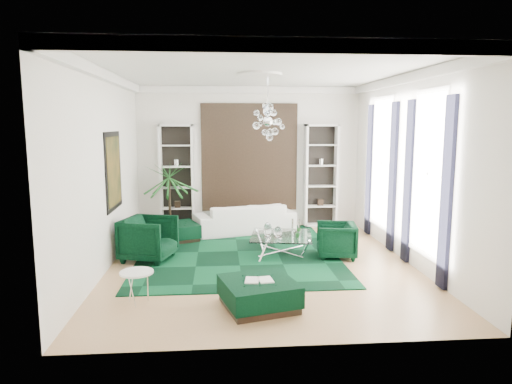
{
  "coord_description": "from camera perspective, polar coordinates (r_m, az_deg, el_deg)",
  "views": [
    {
      "loc": [
        -0.81,
        -8.9,
        2.8
      ],
      "look_at": [
        -0.06,
        0.5,
        1.39
      ],
      "focal_mm": 32.0,
      "sensor_mm": 36.0,
      "label": 1
    }
  ],
  "objects": [
    {
      "name": "table_plant",
      "position": [
        9.61,
        5.29,
        -5.07
      ],
      "size": [
        0.15,
        0.13,
        0.23
      ],
      "primitive_type": "imported",
      "rotation": [
        0.0,
        0.0,
        -0.28
      ],
      "color": "#19591E",
      "rests_on": "coffee_table"
    },
    {
      "name": "ceiling_medallion",
      "position": [
        9.28,
        0.46,
        14.49
      ],
      "size": [
        0.9,
        0.9,
        0.05
      ],
      "primitive_type": "cylinder",
      "color": "white",
      "rests_on": "ceiling"
    },
    {
      "name": "sofa",
      "position": [
        11.89,
        -1.46,
        -3.28
      ],
      "size": [
        2.74,
        1.65,
        0.75
      ],
      "primitive_type": "imported",
      "rotation": [
        0.0,
        0.0,
        3.41
      ],
      "color": "white",
      "rests_on": "floor"
    },
    {
      "name": "tapestry",
      "position": [
        12.41,
        -0.84,
        4.33
      ],
      "size": [
        2.5,
        0.06,
        2.8
      ],
      "primitive_type": "cube",
      "color": "black",
      "rests_on": "wall_back"
    },
    {
      "name": "shelving_right",
      "position": [
        12.59,
        8.11,
        2.02
      ],
      "size": [
        0.9,
        0.38,
        2.8
      ],
      "primitive_type": null,
      "color": "white",
      "rests_on": "floor"
    },
    {
      "name": "armchair_left",
      "position": [
        9.74,
        -13.26,
        -5.7
      ],
      "size": [
        1.23,
        1.22,
        0.9
      ],
      "primitive_type": "imported",
      "rotation": [
        0.0,
        0.0,
        1.27
      ],
      "color": "black",
      "rests_on": "floor"
    },
    {
      "name": "chandelier",
      "position": [
        9.28,
        1.47,
        8.8
      ],
      "size": [
        0.87,
        0.87,
        0.74
      ],
      "primitive_type": null,
      "rotation": [
        0.0,
        0.0,
        0.06
      ],
      "color": "white",
      "rests_on": "ceiling"
    },
    {
      "name": "window_far",
      "position": [
        11.11,
        15.47,
        3.54
      ],
      "size": [
        0.03,
        1.1,
        2.9
      ],
      "primitive_type": "cube",
      "color": "white",
      "rests_on": "wall_right"
    },
    {
      "name": "window_near",
      "position": [
        8.9,
        20.74,
        2.14
      ],
      "size": [
        0.03,
        1.1,
        2.9
      ],
      "primitive_type": "cube",
      "color": "white",
      "rests_on": "wall_right"
    },
    {
      "name": "rug",
      "position": [
        10.16,
        -2.31,
        -7.45
      ],
      "size": [
        4.2,
        5.0,
        0.02
      ],
      "primitive_type": "cube",
      "color": "black",
      "rests_on": "floor"
    },
    {
      "name": "wall_right",
      "position": [
        9.72,
        18.59,
        2.74
      ],
      "size": [
        0.02,
        7.0,
        3.8
      ],
      "primitive_type": "cube",
      "color": "silver",
      "rests_on": "ground"
    },
    {
      "name": "book",
      "position": [
        7.11,
        0.35,
        -10.9
      ],
      "size": [
        0.44,
        0.29,
        0.03
      ],
      "primitive_type": "cube",
      "color": "white",
      "rests_on": "ottoman_front"
    },
    {
      "name": "ottoman_front",
      "position": [
        7.19,
        0.35,
        -12.61
      ],
      "size": [
        1.3,
        1.3,
        0.42
      ],
      "primitive_type": "cube",
      "rotation": [
        0.0,
        0.0,
        0.26
      ],
      "color": "black",
      "rests_on": "floor"
    },
    {
      "name": "ceiling",
      "position": [
        8.99,
        0.64,
        14.94
      ],
      "size": [
        6.0,
        7.0,
        0.02
      ],
      "primitive_type": "cube",
      "color": "white",
      "rests_on": "ground"
    },
    {
      "name": "wall_front",
      "position": [
        5.52,
        3.93,
        -0.91
      ],
      "size": [
        6.0,
        0.02,
        3.8
      ],
      "primitive_type": "cube",
      "color": "silver",
      "rests_on": "ground"
    },
    {
      "name": "painting",
      "position": [
        9.78,
        -17.33,
        2.53
      ],
      "size": [
        0.04,
        1.3,
        1.6
      ],
      "primitive_type": "cube",
      "color": "black",
      "rests_on": "wall_left"
    },
    {
      "name": "crown_molding",
      "position": [
        8.98,
        0.64,
        14.24
      ],
      "size": [
        6.0,
        7.0,
        0.18
      ],
      "primitive_type": null,
      "color": "white",
      "rests_on": "ceiling"
    },
    {
      "name": "palm",
      "position": [
        11.9,
        -10.79,
        0.51
      ],
      "size": [
        1.9,
        1.9,
        2.36
      ],
      "primitive_type": null,
      "rotation": [
        0.0,
        0.0,
        0.37
      ],
      "color": "#19591E",
      "rests_on": "floor"
    },
    {
      "name": "ottoman_side",
      "position": [
        11.25,
        -9.83,
        -4.96
      ],
      "size": [
        1.21,
        1.21,
        0.41
      ],
      "primitive_type": "cube",
      "rotation": [
        0.0,
        0.0,
        0.38
      ],
      "color": "black",
      "rests_on": "floor"
    },
    {
      "name": "coffee_table",
      "position": [
        9.9,
        3.17,
        -6.63
      ],
      "size": [
        1.46,
        1.46,
        0.44
      ],
      "primitive_type": null,
      "rotation": [
        0.0,
        0.0,
        -0.16
      ],
      "color": "white",
      "rests_on": "floor"
    },
    {
      "name": "shelving_left",
      "position": [
        12.34,
        -9.86,
        1.85
      ],
      "size": [
        0.9,
        0.38,
        2.8
      ],
      "primitive_type": null,
      "color": "white",
      "rests_on": "floor"
    },
    {
      "name": "curtain_near_a",
      "position": [
        8.22,
        22.73,
        -0.21
      ],
      "size": [
        0.07,
        0.3,
        3.25
      ],
      "primitive_type": "cube",
      "color": "black",
      "rests_on": "floor"
    },
    {
      "name": "curtain_far_b",
      "position": [
        11.85,
        13.98,
        2.67
      ],
      "size": [
        0.07,
        0.3,
        3.25
      ],
      "primitive_type": "cube",
      "color": "black",
      "rests_on": "floor"
    },
    {
      "name": "side_table",
      "position": [
        7.55,
        -14.63,
        -11.52
      ],
      "size": [
        0.62,
        0.62,
        0.51
      ],
      "primitive_type": "cylinder",
      "rotation": [
        0.0,
        0.0,
        0.2
      ],
      "color": "white",
      "rests_on": "floor"
    },
    {
      "name": "curtain_near_b",
      "position": [
        9.62,
        18.5,
        1.18
      ],
      "size": [
        0.07,
        0.3,
        3.25
      ],
      "primitive_type": "cube",
      "color": "black",
      "rests_on": "floor"
    },
    {
      "name": "armchair_right",
      "position": [
        9.84,
        9.99,
        -5.94
      ],
      "size": [
        0.93,
        0.91,
        0.74
      ],
      "primitive_type": "imported",
      "rotation": [
        0.0,
        0.0,
        -1.73
      ],
      "color": "black",
      "rests_on": "floor"
    },
    {
      "name": "wall_back",
      "position": [
        12.46,
        -0.85,
        4.35
      ],
      "size": [
        6.0,
        0.02,
        3.8
      ],
      "primitive_type": "cube",
      "color": "silver",
      "rests_on": "ground"
    },
    {
      "name": "floor",
      "position": [
        9.36,
        0.6,
        -8.97
      ],
      "size": [
        6.0,
        7.0,
        0.02
      ],
      "primitive_type": "cube",
      "color": "tan",
      "rests_on": "ground"
    },
    {
      "name": "wall_left",
      "position": [
        9.21,
        -18.4,
        2.45
      ],
      "size": [
        0.02,
        7.0,
        3.8
      ],
      "primitive_type": "cube",
      "color": "silver",
      "rests_on": "ground"
    },
    {
      "name": "curtain_far_a",
      "position": [
        10.39,
        16.7,
        1.78
      ],
      "size": [
        0.07,
        0.3,
        3.25
      ],
      "primitive_type": "cube",
      "color": "black",
      "rests_on": "floor"
    }
  ]
}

